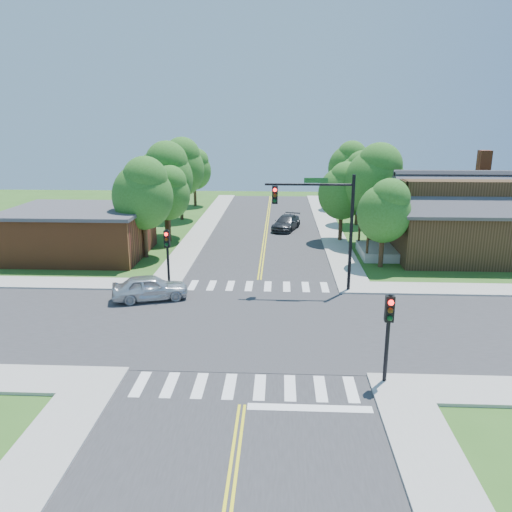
# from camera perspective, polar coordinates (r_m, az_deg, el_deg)

# --- Properties ---
(ground) EXTENTS (100.00, 100.00, 0.00)m
(ground) POSITION_cam_1_polar(r_m,az_deg,el_deg) (26.03, -0.33, -7.95)
(ground) COLOR #2F5A1C
(ground) RESTS_ON ground
(road_ns) EXTENTS (10.00, 90.00, 0.04)m
(road_ns) POSITION_cam_1_polar(r_m,az_deg,el_deg) (26.02, -0.33, -7.91)
(road_ns) COLOR #2D2D30
(road_ns) RESTS_ON ground
(road_ew) EXTENTS (90.00, 10.00, 0.04)m
(road_ew) POSITION_cam_1_polar(r_m,az_deg,el_deg) (26.02, -0.33, -7.90)
(road_ew) COLOR #2D2D30
(road_ew) RESTS_ON ground
(intersection_patch) EXTENTS (10.20, 10.20, 0.06)m
(intersection_patch) POSITION_cam_1_polar(r_m,az_deg,el_deg) (26.03, -0.33, -7.95)
(intersection_patch) COLOR #2D2D30
(intersection_patch) RESTS_ON ground
(sidewalk_ne) EXTENTS (40.00, 40.00, 0.14)m
(sidewalk_ne) POSITION_cam_1_polar(r_m,az_deg,el_deg) (43.47, 22.19, 0.58)
(sidewalk_ne) COLOR #9E9B93
(sidewalk_ne) RESTS_ON ground
(sidewalk_nw) EXTENTS (40.00, 40.00, 0.14)m
(sidewalk_nw) POSITION_cam_1_polar(r_m,az_deg,el_deg) (44.42, -19.98, 1.09)
(sidewalk_nw) COLOR #9E9B93
(sidewalk_nw) RESTS_ON ground
(crosswalk_north) EXTENTS (8.85, 2.00, 0.01)m
(crosswalk_north) POSITION_cam_1_polar(r_m,az_deg,el_deg) (31.80, 0.28, -3.46)
(crosswalk_north) COLOR white
(crosswalk_north) RESTS_ON ground
(crosswalk_south) EXTENTS (8.85, 2.00, 0.01)m
(crosswalk_south) POSITION_cam_1_polar(r_m,az_deg,el_deg) (20.47, -1.31, -14.70)
(crosswalk_south) COLOR white
(crosswalk_south) RESTS_ON ground
(centerline) EXTENTS (0.30, 90.00, 0.01)m
(centerline) POSITION_cam_1_polar(r_m,az_deg,el_deg) (26.01, -0.33, -7.86)
(centerline) COLOR yellow
(centerline) RESTS_ON ground
(stop_bar) EXTENTS (4.60, 0.45, 0.09)m
(stop_bar) POSITION_cam_1_polar(r_m,az_deg,el_deg) (19.29, 6.15, -17.00)
(stop_bar) COLOR white
(stop_bar) RESTS_ON ground
(signal_mast_ne) EXTENTS (5.30, 0.42, 7.20)m
(signal_mast_ne) POSITION_cam_1_polar(r_m,az_deg,el_deg) (30.07, 7.73, 4.77)
(signal_mast_ne) COLOR black
(signal_mast_ne) RESTS_ON ground
(signal_pole_se) EXTENTS (0.34, 0.42, 3.80)m
(signal_pole_se) POSITION_cam_1_polar(r_m,az_deg,el_deg) (20.24, 14.92, -7.36)
(signal_pole_se) COLOR black
(signal_pole_se) RESTS_ON ground
(signal_pole_nw) EXTENTS (0.34, 0.42, 3.80)m
(signal_pole_nw) POSITION_cam_1_polar(r_m,az_deg,el_deg) (31.20, -10.10, 0.94)
(signal_pole_nw) COLOR black
(signal_pole_nw) RESTS_ON ground
(house_ne) EXTENTS (13.05, 8.80, 7.11)m
(house_ne) POSITION_cam_1_polar(r_m,az_deg,el_deg) (41.12, 22.42, 4.43)
(house_ne) COLOR black
(house_ne) RESTS_ON ground
(building_nw) EXTENTS (10.40, 8.40, 3.73)m
(building_nw) POSITION_cam_1_polar(r_m,az_deg,el_deg) (41.06, -19.50, 2.63)
(building_nw) COLOR brown
(building_nw) RESTS_ON ground
(tree_e_a) EXTENTS (3.77, 3.59, 6.42)m
(tree_e_a) POSITION_cam_1_polar(r_m,az_deg,el_deg) (36.21, 14.58, 5.16)
(tree_e_a) COLOR #382314
(tree_e_a) RESTS_ON ground
(tree_e_b) EXTENTS (5.03, 4.78, 8.55)m
(tree_e_b) POSITION_cam_1_polar(r_m,az_deg,el_deg) (42.41, 13.51, 8.57)
(tree_e_b) COLOR #382314
(tree_e_b) RESTS_ON ground
(tree_e_c) EXTENTS (4.37, 4.15, 7.42)m
(tree_e_c) POSITION_cam_1_polar(r_m,az_deg,el_deg) (50.81, 11.74, 8.88)
(tree_e_c) COLOR #382314
(tree_e_c) RESTS_ON ground
(tree_e_d) EXTENTS (4.71, 4.47, 8.00)m
(tree_e_d) POSITION_cam_1_polar(r_m,az_deg,el_deg) (59.53, 10.62, 10.21)
(tree_e_d) COLOR #382314
(tree_e_d) RESTS_ON ground
(tree_w_a) EXTENTS (4.55, 4.32, 7.74)m
(tree_w_a) POSITION_cam_1_polar(r_m,az_deg,el_deg) (38.48, -12.75, 7.16)
(tree_w_a) COLOR #382314
(tree_w_a) RESTS_ON ground
(tree_w_b) EXTENTS (5.04, 4.78, 8.56)m
(tree_w_b) POSITION_cam_1_polar(r_m,az_deg,el_deg) (45.14, -10.35, 9.14)
(tree_w_b) COLOR #382314
(tree_w_b) RESTS_ON ground
(tree_w_c) EXTENTS (5.07, 4.81, 8.61)m
(tree_w_c) POSITION_cam_1_polar(r_m,az_deg,el_deg) (53.09, -8.61, 10.14)
(tree_w_c) COLOR #382314
(tree_w_c) RESTS_ON ground
(tree_w_d) EXTENTS (4.12, 3.91, 7.00)m
(tree_w_d) POSITION_cam_1_polar(r_m,az_deg,el_deg) (61.70, -7.01, 9.92)
(tree_w_d) COLOR #382314
(tree_w_d) RESTS_ON ground
(tree_house) EXTENTS (4.07, 3.87, 6.92)m
(tree_house) POSITION_cam_1_polar(r_m,az_deg,el_deg) (43.37, 9.93, 7.47)
(tree_house) COLOR #382314
(tree_house) RESTS_ON ground
(tree_bldg) EXTENTS (3.90, 3.70, 6.62)m
(tree_bldg) POSITION_cam_1_polar(r_m,az_deg,el_deg) (43.50, -10.02, 7.24)
(tree_bldg) COLOR #382314
(tree_bldg) RESTS_ON ground
(car_silver) EXTENTS (4.13, 5.31, 1.49)m
(car_silver) POSITION_cam_1_polar(r_m,az_deg,el_deg) (29.96, -12.00, -3.60)
(car_silver) COLOR silver
(car_silver) RESTS_ON ground
(car_dgrey) EXTENTS (4.50, 5.74, 1.36)m
(car_dgrey) POSITION_cam_1_polar(r_m,az_deg,el_deg) (48.04, 3.47, 3.77)
(car_dgrey) COLOR #2C2D31
(car_dgrey) RESTS_ON ground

